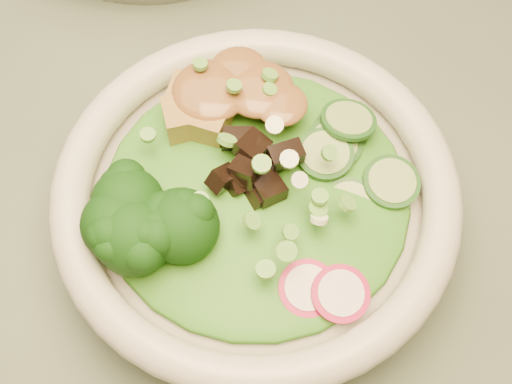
# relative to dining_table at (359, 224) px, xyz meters

# --- Properties ---
(dining_table) EXTENTS (1.20, 0.80, 0.75)m
(dining_table) POSITION_rel_dining_table_xyz_m (0.00, 0.00, 0.00)
(dining_table) COLOR black
(dining_table) RESTS_ON ground
(salad_bowl) EXTENTS (0.27, 0.27, 0.07)m
(salad_bowl) POSITION_rel_dining_table_xyz_m (-0.08, -0.07, 0.15)
(salad_bowl) COLOR beige
(salad_bowl) RESTS_ON dining_table
(lettuce_bed) EXTENTS (0.20, 0.20, 0.02)m
(lettuce_bed) POSITION_rel_dining_table_xyz_m (-0.08, -0.07, 0.17)
(lettuce_bed) COLOR #1C6615
(lettuce_bed) RESTS_ON salad_bowl
(broccoli_florets) EXTENTS (0.09, 0.08, 0.04)m
(broccoli_florets) POSITION_rel_dining_table_xyz_m (-0.14, -0.10, 0.19)
(broccoli_florets) COLOR black
(broccoli_florets) RESTS_ON salad_bowl
(radish_slices) EXTENTS (0.11, 0.06, 0.02)m
(radish_slices) POSITION_rel_dining_table_xyz_m (-0.05, -0.13, 0.18)
(radish_slices) COLOR #A30C3A
(radish_slices) RESTS_ON salad_bowl
(cucumber_slices) EXTENTS (0.08, 0.08, 0.04)m
(cucumber_slices) POSITION_rel_dining_table_xyz_m (-0.02, -0.05, 0.19)
(cucumber_slices) COLOR #8CAC5F
(cucumber_slices) RESTS_ON salad_bowl
(mushroom_heap) EXTENTS (0.08, 0.08, 0.04)m
(mushroom_heap) POSITION_rel_dining_table_xyz_m (-0.09, -0.06, 0.19)
(mushroom_heap) COLOR black
(mushroom_heap) RESTS_ON salad_bowl
(tofu_cubes) EXTENTS (0.10, 0.08, 0.04)m
(tofu_cubes) POSITION_rel_dining_table_xyz_m (-0.11, -0.02, 0.19)
(tofu_cubes) COLOR olive
(tofu_cubes) RESTS_ON salad_bowl
(peanut_sauce) EXTENTS (0.07, 0.06, 0.02)m
(peanut_sauce) POSITION_rel_dining_table_xyz_m (-0.11, -0.02, 0.20)
(peanut_sauce) COLOR brown
(peanut_sauce) RESTS_ON tofu_cubes
(scallion_garnish) EXTENTS (0.19, 0.19, 0.02)m
(scallion_garnish) POSITION_rel_dining_table_xyz_m (-0.08, -0.07, 0.20)
(scallion_garnish) COLOR #5EA339
(scallion_garnish) RESTS_ON salad_bowl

